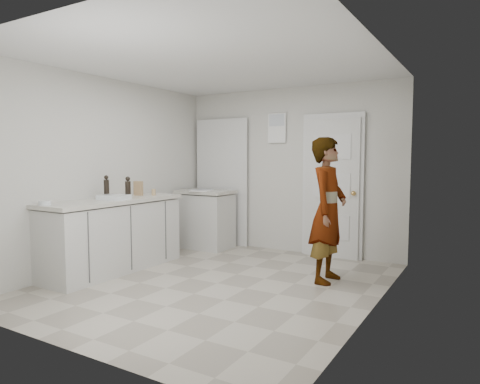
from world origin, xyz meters
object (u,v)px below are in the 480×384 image
Objects in this scene: spice_jar at (154,192)px; oil_cruet_a at (128,188)px; person at (328,210)px; egg_bowl at (45,203)px; baking_dish at (114,197)px; cake_mix_box at (138,188)px; oil_cruet_b at (106,187)px.

spice_jar is 0.51m from oil_cruet_a.
person is 3.18m from egg_bowl.
egg_bowl is at bearing -102.20° from baking_dish.
oil_cruet_a is at bearing 79.56° from egg_bowl.
baking_dish is at bearing -93.81° from oil_cruet_a.
cake_mix_box reaches higher than egg_bowl.
baking_dish is 3.07× the size of egg_bowl.
person is at bearing 20.07° from oil_cruet_b.
cake_mix_box is 0.70× the size of oil_cruet_a.
spice_jar is at bearing 89.95° from baking_dish.
oil_cruet_a is at bearing -88.35° from spice_jar.
person is at bearing 35.28° from egg_bowl.
cake_mix_box is at bearing 86.05° from oil_cruet_b.
oil_cruet_b reaches higher than baking_dish.
person reaches higher than spice_jar.
cake_mix_box is at bearing 88.94° from egg_bowl.
spice_jar is 0.21× the size of baking_dish.
oil_cruet_a is at bearing 107.49° from person.
baking_dish is (-0.01, -0.23, -0.11)m from oil_cruet_a.
person is at bearing 22.63° from baking_dish.
spice_jar is at bearing 27.51° from cake_mix_box.
baking_dish is (0.19, -0.06, -0.11)m from oil_cruet_b.
egg_bowl is at bearing -100.44° from oil_cruet_a.
person is at bearing -4.89° from cake_mix_box.
person is 2.44m from spice_jar.
baking_dish is at bearing 112.07° from person.
spice_jar is (-2.42, -0.28, 0.13)m from person.
cake_mix_box is 2.29× the size of spice_jar.
oil_cruet_b is (-2.61, -0.95, 0.23)m from person.
cake_mix_box is 1.42m from egg_bowl.
oil_cruet_b is (-0.20, -0.17, 0.01)m from oil_cruet_a.
spice_jar reaches higher than egg_bowl.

